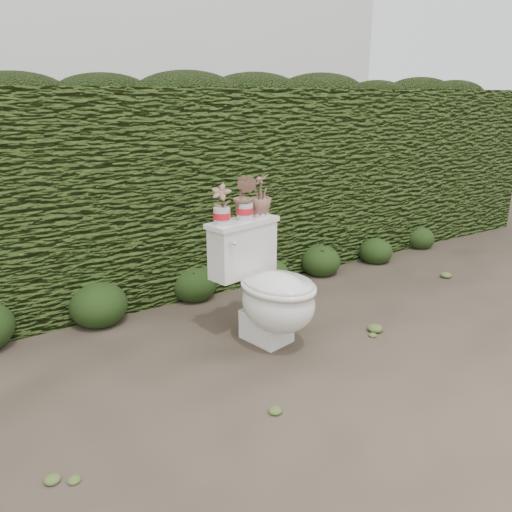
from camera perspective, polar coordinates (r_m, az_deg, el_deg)
ground at (r=3.29m, az=5.90°, el=-10.14°), size 60.00×60.00×0.00m
hedge at (r=4.34m, az=-7.11°, el=7.88°), size 8.00×1.00×1.60m
house_wall at (r=8.62m, az=-17.29°, el=20.17°), size 8.00×3.50×4.00m
toilet at (r=3.19m, az=1.47°, el=-3.95°), size 0.58×0.76×0.78m
potted_plant_left at (r=3.09m, az=-3.95°, el=5.75°), size 0.15×0.15×0.24m
potted_plant_center at (r=3.21m, az=-1.29°, el=6.63°), size 0.19×0.20×0.28m
potted_plant_right at (r=3.31m, az=0.50°, el=6.86°), size 0.20×0.20×0.27m
liriope_clump_2 at (r=3.70m, az=-17.61°, el=-4.93°), size 0.41×0.41×0.32m
liriope_clump_3 at (r=3.98m, az=-7.15°, el=-2.84°), size 0.36×0.36×0.29m
liriope_clump_4 at (r=4.26m, az=1.78°, el=-1.64°), size 0.30×0.30×0.24m
liriope_clump_5 at (r=4.53m, az=7.39°, el=-0.25°), size 0.36×0.36×0.29m
liriope_clump_6 at (r=4.97m, az=13.53°, el=0.83°), size 0.32×0.32×0.26m
liriope_clump_7 at (r=5.58m, az=18.20°, el=2.22°), size 0.31×0.31×0.25m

